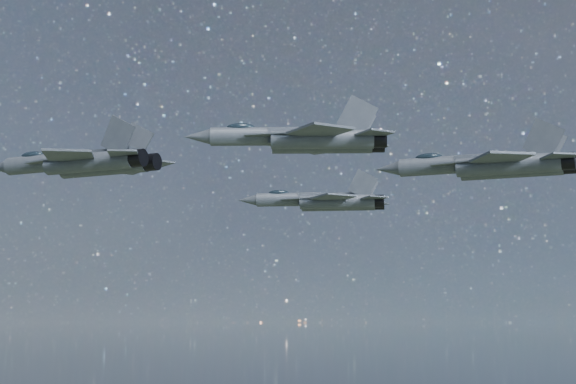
# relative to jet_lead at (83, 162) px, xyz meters

# --- Properties ---
(jet_lead) EXTENTS (19.28, 13.33, 4.84)m
(jet_lead) POSITION_rel_jet_lead_xyz_m (0.00, 0.00, 0.00)
(jet_lead) COLOR #3A4148
(jet_left) EXTENTS (17.47, 12.18, 4.40)m
(jet_left) POSITION_rel_jet_lead_xyz_m (17.31, 24.36, -0.87)
(jet_left) COLOR #3A4148
(jet_right) EXTENTS (15.26, 10.43, 3.83)m
(jet_right) POSITION_rel_jet_lead_xyz_m (23.48, -11.54, -1.41)
(jet_right) COLOR #3A4148
(jet_slot) EXTENTS (17.44, 12.18, 4.39)m
(jet_slot) POSITION_rel_jet_lead_xyz_m (36.20, 1.84, -1.53)
(jet_slot) COLOR #3A4148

